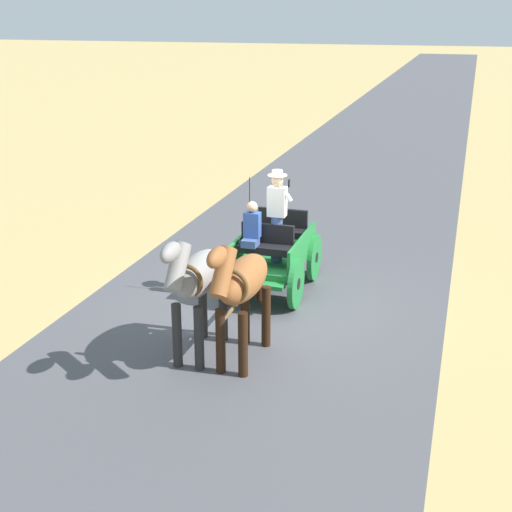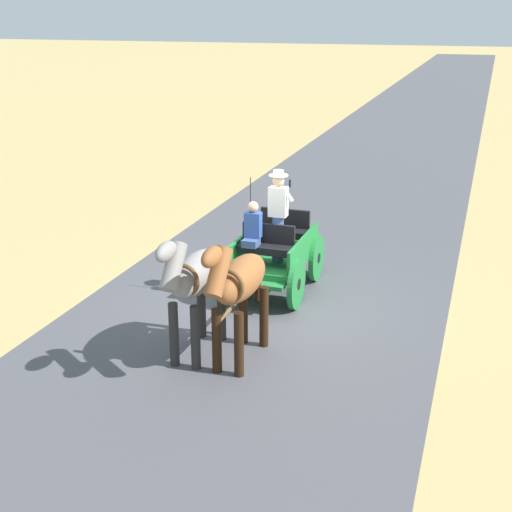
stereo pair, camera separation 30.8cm
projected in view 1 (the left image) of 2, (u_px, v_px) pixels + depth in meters
The scene contains 5 objects.
ground_plane at pixel (263, 305), 13.45m from camera, with size 200.00×200.00×0.00m, color tan.
road_surface at pixel (263, 305), 13.44m from camera, with size 6.72×160.00×0.01m, color #4C4C51.
horse_drawn_carriage at pixel (273, 252), 13.87m from camera, with size 1.43×4.50×2.50m.
horse_near_side at pixel (241, 284), 10.87m from camera, with size 0.63×2.13×2.21m.
horse_off_side at pixel (197, 279), 11.07m from camera, with size 0.57×2.13×2.21m.
Camera 1 is at (-3.46, 11.89, 5.32)m, focal length 49.94 mm.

